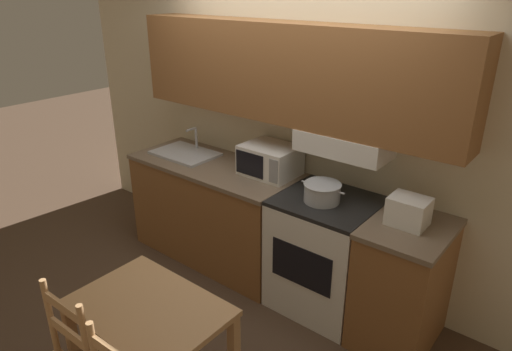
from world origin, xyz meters
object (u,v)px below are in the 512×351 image
(sink_basin, at_px, (185,153))
(cooking_pot, at_px, (322,192))
(stove_range, at_px, (325,253))
(toaster, at_px, (409,211))
(microwave, at_px, (270,160))
(dining_table, at_px, (150,325))

(sink_basin, bearing_deg, cooking_pot, -1.83)
(stove_range, height_order, toaster, toaster)
(microwave, height_order, toaster, microwave)
(cooking_pot, xyz_separation_m, microwave, (-0.61, 0.17, 0.05))
(cooking_pot, height_order, sink_basin, sink_basin)
(toaster, xyz_separation_m, dining_table, (-0.88, -1.48, -0.42))
(stove_range, height_order, microwave, microwave)
(stove_range, height_order, sink_basin, sink_basin)
(cooking_pot, height_order, dining_table, cooking_pot)
(toaster, xyz_separation_m, sink_basin, (-2.13, -0.01, -0.08))
(toaster, relative_size, dining_table, 0.30)
(cooking_pot, xyz_separation_m, toaster, (0.62, 0.06, 0.02))
(microwave, relative_size, sink_basin, 0.76)
(stove_range, xyz_separation_m, toaster, (0.60, 0.01, 0.56))
(cooking_pot, bearing_deg, dining_table, -100.35)
(toaster, bearing_deg, sink_basin, -179.76)
(sink_basin, distance_m, dining_table, 1.96)
(cooking_pot, bearing_deg, microwave, 164.08)
(toaster, bearing_deg, dining_table, -120.83)
(cooking_pot, bearing_deg, stove_range, 64.12)
(stove_range, relative_size, toaster, 3.53)
(microwave, bearing_deg, stove_range, -10.92)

